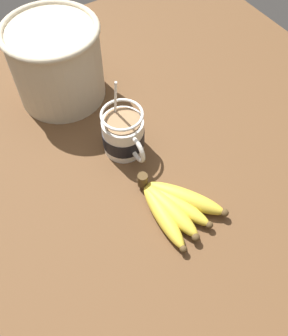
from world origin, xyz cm
name	(u,v)px	position (x,y,z in cm)	size (l,w,h in cm)	color
table	(139,171)	(0.00, 0.00, 1.29)	(117.08, 117.08, 2.57)	brown
coffee_mug	(124,135)	(-5.92, 0.03, 6.92)	(12.44, 8.67, 17.15)	white
banana_bunch	(175,206)	(12.11, 0.41, 4.21)	(16.97, 13.36, 4.04)	#4C381E
woven_basket	(56,62)	(-27.82, -3.94, 11.89)	(20.73, 20.73, 17.92)	beige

